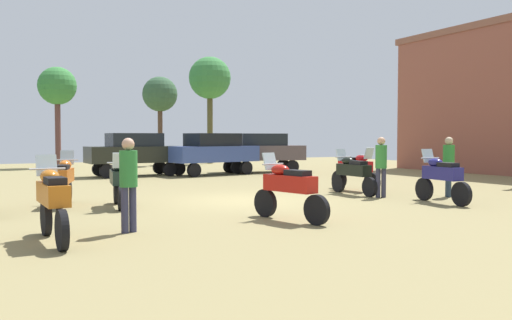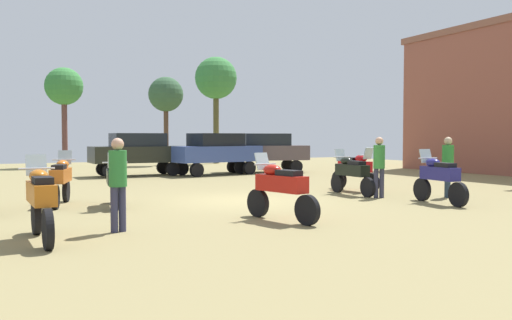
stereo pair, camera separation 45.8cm
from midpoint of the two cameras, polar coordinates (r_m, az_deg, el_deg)
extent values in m
cube|color=olive|center=(15.44, -0.56, -4.36)|extent=(44.00, 52.00, 0.02)
cylinder|color=black|center=(17.99, 12.93, -2.38)|extent=(0.21, 0.66, 0.65)
cylinder|color=black|center=(19.06, 9.54, -2.08)|extent=(0.21, 0.66, 0.65)
cube|color=red|center=(18.48, 11.20, -0.67)|extent=(0.54, 1.34, 0.36)
ellipsoid|color=red|center=(18.27, 11.87, 0.17)|extent=(0.38, 0.52, 0.24)
cube|color=black|center=(18.63, 10.71, 0.10)|extent=(0.37, 0.60, 0.12)
cube|color=silver|center=(18.04, 12.62, 0.70)|extent=(0.38, 0.20, 0.39)
cylinder|color=#B7B7BC|center=(18.11, 12.39, 0.52)|extent=(0.62, 0.12, 0.04)
cylinder|color=black|center=(12.22, 1.28, -4.61)|extent=(0.27, 0.65, 0.64)
cylinder|color=black|center=(11.12, 6.68, -5.34)|extent=(0.27, 0.65, 0.64)
cube|color=red|center=(11.60, 3.86, -2.51)|extent=(0.67, 1.38, 0.36)
ellipsoid|color=red|center=(11.80, 2.85, -1.07)|extent=(0.43, 0.54, 0.24)
cube|color=black|center=(11.42, 4.68, -1.39)|extent=(0.43, 0.62, 0.12)
cube|color=silver|center=(12.03, 1.76, -0.14)|extent=(0.39, 0.24, 0.39)
cylinder|color=#B7B7BC|center=(11.96, 2.08, -0.44)|extent=(0.61, 0.19, 0.04)
cylinder|color=black|center=(10.78, -21.30, -5.65)|extent=(0.15, 0.68, 0.67)
cylinder|color=black|center=(9.24, -20.01, -6.98)|extent=(0.15, 0.68, 0.67)
cube|color=#BE6417|center=(9.94, -20.75, -3.32)|extent=(0.42, 1.36, 0.36)
ellipsoid|color=#BE6417|center=(10.22, -21.01, -1.60)|extent=(0.34, 0.49, 0.24)
cube|color=black|center=(9.69, -20.58, -2.05)|extent=(0.32, 0.57, 0.12)
cube|color=silver|center=(10.54, -21.28, -0.50)|extent=(0.37, 0.17, 0.39)
cylinder|color=#B7B7BC|center=(10.44, -21.20, -0.86)|extent=(0.62, 0.06, 0.04)
cylinder|color=black|center=(16.06, 18.10, -3.01)|extent=(0.18, 0.66, 0.65)
cylinder|color=black|center=(14.96, 21.63, -3.46)|extent=(0.18, 0.66, 0.65)
cube|color=navy|center=(15.46, 19.83, -1.36)|extent=(0.48, 1.27, 0.36)
ellipsoid|color=navy|center=(15.66, 19.18, -0.28)|extent=(0.37, 0.51, 0.24)
cube|color=black|center=(15.28, 20.37, -0.51)|extent=(0.35, 0.59, 0.12)
cube|color=silver|center=(15.89, 18.46, 0.42)|extent=(0.37, 0.19, 0.39)
cylinder|color=#B7B7BC|center=(15.82, 18.68, 0.19)|extent=(0.62, 0.10, 0.04)
cylinder|color=black|center=(15.85, -18.84, -3.15)|extent=(0.29, 0.63, 0.62)
cylinder|color=black|center=(14.32, -19.78, -3.75)|extent=(0.29, 0.63, 0.62)
cube|color=#CF641D|center=(15.04, -19.31, -1.57)|extent=(0.72, 1.37, 0.36)
ellipsoid|color=#CF641D|center=(15.32, -19.15, -0.45)|extent=(0.44, 0.55, 0.24)
cube|color=black|center=(14.80, -19.47, -0.71)|extent=(0.44, 0.62, 0.12)
cube|color=silver|center=(15.64, -18.97, 0.27)|extent=(0.39, 0.25, 0.39)
cylinder|color=#B7B7BC|center=(15.54, -19.02, 0.03)|extent=(0.61, 0.21, 0.04)
cylinder|color=black|center=(17.83, 9.41, -2.47)|extent=(0.12, 0.60, 0.60)
cylinder|color=black|center=(16.56, 12.62, -2.88)|extent=(0.12, 0.60, 0.60)
cube|color=black|center=(17.15, 10.97, -1.07)|extent=(0.37, 1.35, 0.36)
ellipsoid|color=black|center=(17.38, 10.37, -0.09)|extent=(0.32, 0.48, 0.24)
cube|color=black|center=(16.95, 11.46, -0.30)|extent=(0.30, 0.56, 0.12)
cube|color=silver|center=(17.65, 9.73, 0.53)|extent=(0.36, 0.15, 0.39)
cylinder|color=#B7B7BC|center=(17.57, 9.92, 0.33)|extent=(0.62, 0.04, 0.04)
cylinder|color=black|center=(13.71, -13.82, -3.99)|extent=(0.21, 0.61, 0.60)
cylinder|color=black|center=(15.15, -14.18, -3.38)|extent=(0.21, 0.61, 0.60)
cube|color=#1C2C25|center=(14.39, -14.03, -1.76)|extent=(0.54, 1.28, 0.36)
ellipsoid|color=#1C2C25|center=(14.09, -13.97, -0.71)|extent=(0.39, 0.52, 0.24)
cube|color=black|center=(14.59, -14.09, -0.76)|extent=(0.38, 0.60, 0.12)
cube|color=silver|center=(13.78, -13.89, -0.03)|extent=(0.38, 0.21, 0.39)
cylinder|color=#B7B7BC|center=(13.87, -13.92, -0.26)|extent=(0.62, 0.13, 0.04)
cylinder|color=black|center=(26.47, -1.18, -0.78)|extent=(0.67, 0.34, 0.64)
cylinder|color=black|center=(27.87, -1.88, -0.62)|extent=(0.67, 0.34, 0.64)
cylinder|color=black|center=(27.31, 4.79, -0.69)|extent=(0.67, 0.34, 0.64)
cylinder|color=black|center=(28.67, 3.83, -0.54)|extent=(0.67, 0.34, 0.64)
cube|color=#514447|center=(27.52, 1.43, 0.79)|extent=(4.57, 2.62, 0.75)
cube|color=black|center=(27.51, 1.43, 2.20)|extent=(2.63, 2.03, 0.61)
cylinder|color=black|center=(24.41, -5.81, -1.07)|extent=(0.67, 0.32, 0.64)
cylinder|color=black|center=(25.67, -7.41, -0.91)|extent=(0.67, 0.32, 0.64)
cylinder|color=black|center=(25.99, -0.22, -0.84)|extent=(0.67, 0.32, 0.64)
cylinder|color=black|center=(27.17, -1.98, -0.70)|extent=(0.67, 0.32, 0.64)
cube|color=#384F99|center=(25.75, -3.80, 0.67)|extent=(4.54, 2.48, 0.75)
cube|color=black|center=(25.73, -3.80, 2.18)|extent=(2.59, 1.95, 0.61)
cylinder|color=black|center=(24.51, -14.80, -1.13)|extent=(0.65, 0.24, 0.64)
cylinder|color=black|center=(25.92, -15.53, -0.94)|extent=(0.65, 0.24, 0.64)
cylinder|color=black|center=(25.34, -8.35, -0.96)|extent=(0.65, 0.24, 0.64)
cylinder|color=black|center=(26.70, -9.39, -0.79)|extent=(0.65, 0.24, 0.64)
cube|color=black|center=(25.55, -12.00, 0.60)|extent=(4.35, 1.92, 0.75)
cube|color=black|center=(25.53, -12.01, 2.13)|extent=(2.41, 1.65, 0.61)
cylinder|color=#31324F|center=(10.53, -13.70, -5.18)|extent=(0.14, 0.14, 0.88)
cylinder|color=#31324F|center=(10.61, -12.89, -5.11)|extent=(0.14, 0.14, 0.88)
cylinder|color=#2B7A35|center=(10.50, -13.34, -0.89)|extent=(0.42, 0.42, 0.70)
sphere|color=tan|center=(10.48, -13.36, 1.66)|extent=(0.24, 0.24, 0.24)
cylinder|color=#263647|center=(17.28, 20.44, -2.28)|extent=(0.14, 0.14, 0.89)
cylinder|color=#263647|center=(17.11, 20.55, -2.32)|extent=(0.14, 0.14, 0.89)
cylinder|color=#2B802E|center=(17.15, 20.53, 0.34)|extent=(0.47, 0.47, 0.70)
sphere|color=tan|center=(17.14, 20.56, 1.91)|extent=(0.24, 0.24, 0.24)
cylinder|color=#323247|center=(16.45, 13.48, -2.42)|extent=(0.14, 0.14, 0.88)
cylinder|color=#323247|center=(16.49, 14.06, -2.42)|extent=(0.14, 0.14, 0.88)
cylinder|color=#348536|center=(16.42, 13.80, 0.34)|extent=(0.46, 0.46, 0.70)
sphere|color=tan|center=(16.41, 13.82, 1.98)|extent=(0.24, 0.24, 0.24)
cylinder|color=#4E3929|center=(34.81, -9.21, 2.79)|extent=(0.30, 0.30, 4.06)
sphere|color=#345838|center=(34.92, -9.23, 6.95)|extent=(2.23, 2.23, 2.23)
cylinder|color=brown|center=(34.29, -19.40, 2.95)|extent=(0.33, 0.33, 4.38)
sphere|color=#38803B|center=(34.42, -19.47, 7.44)|extent=(2.26, 2.26, 2.26)
cylinder|color=#4F4A28|center=(36.88, -3.93, 3.70)|extent=(0.39, 0.39, 5.22)
sphere|color=#39803D|center=(37.09, -3.95, 8.73)|extent=(2.88, 2.88, 2.88)
camera|label=1|loc=(0.23, -89.32, 0.03)|focal=37.45mm
camera|label=2|loc=(0.23, 90.68, -0.03)|focal=37.45mm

